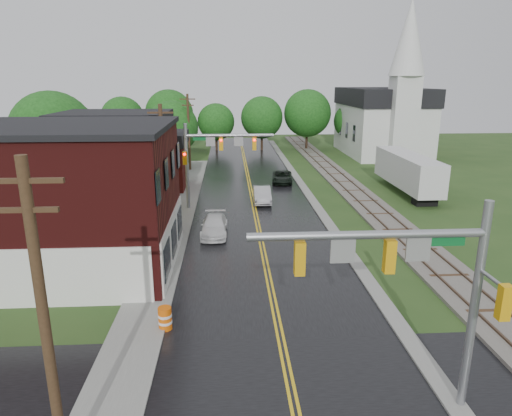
{
  "coord_description": "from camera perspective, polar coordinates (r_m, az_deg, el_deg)",
  "views": [
    {
      "loc": [
        -2.07,
        -10.58,
        10.66
      ],
      "look_at": [
        -0.58,
        14.61,
        3.5
      ],
      "focal_mm": 32.0,
      "sensor_mm": 36.0,
      "label": 1
    }
  ],
  "objects": [
    {
      "name": "utility_pole_c",
      "position": [
        55.1,
        -8.41,
        9.49
      ],
      "size": [
        1.8,
        0.28,
        9.0
      ],
      "color": "#382616",
      "rests_on": "ground"
    },
    {
      "name": "church",
      "position": [
        68.16,
        15.82,
        11.21
      ],
      "size": [
        10.4,
        18.4,
        20.0
      ],
      "color": "silver",
      "rests_on": "ground"
    },
    {
      "name": "construction_barrel",
      "position": [
        20.97,
        -11.3,
        -13.39
      ],
      "size": [
        0.59,
        0.59,
        1.05
      ],
      "primitive_type": "cylinder",
      "rotation": [
        0.0,
        0.0,
        -0.01
      ],
      "color": "#D75609",
      "rests_on": "ground"
    },
    {
      "name": "utility_pole_a",
      "position": [
        13.02,
        -24.93,
        -12.91
      ],
      "size": [
        1.8,
        0.28,
        9.0
      ],
      "color": "#382616",
      "rests_on": "ground"
    },
    {
      "name": "yellow_house",
      "position": [
        38.38,
        -16.81,
        3.96
      ],
      "size": [
        8.0,
        7.0,
        6.4
      ],
      "primitive_type": "cube",
      "color": "tan",
      "rests_on": "ground"
    },
    {
      "name": "tree_left_b",
      "position": [
        45.58,
        -23.88,
        8.29
      ],
      "size": [
        7.6,
        7.6,
        9.69
      ],
      "color": "black",
      "rests_on": "ground"
    },
    {
      "name": "traffic_signal_near",
      "position": [
        14.87,
        18.95,
        -7.57
      ],
      "size": [
        7.34,
        0.3,
        7.2
      ],
      "color": "gray",
      "rests_on": "ground"
    },
    {
      "name": "brick_building",
      "position": [
        28.37,
        -24.82,
        1.09
      ],
      "size": [
        14.3,
        10.3,
        8.3
      ],
      "color": "#48100F",
      "rests_on": "ground"
    },
    {
      "name": "darkred_building",
      "position": [
        47.03,
        -13.09,
        5.07
      ],
      "size": [
        7.0,
        6.0,
        4.4
      ],
      "primitive_type": "cube",
      "color": "#3F0F0C",
      "rests_on": "ground"
    },
    {
      "name": "pickup_white",
      "position": [
        32.33,
        -5.23,
        -2.27
      ],
      "size": [
        1.9,
        4.47,
        1.29
      ],
      "primitive_type": "imported",
      "rotation": [
        0.0,
        0.0,
        -0.02
      ],
      "color": "silver",
      "rests_on": "ground"
    },
    {
      "name": "railroad",
      "position": [
        48.31,
        11.18,
        2.92
      ],
      "size": [
        3.2,
        80.0,
        0.3
      ],
      "color": "#59544C",
      "rests_on": "ground"
    },
    {
      "name": "cross_road",
      "position": [
        16.62,
        5.0,
        -24.14
      ],
      "size": [
        60.0,
        9.0,
        0.02
      ],
      "primitive_type": "cube",
      "color": "black",
      "rests_on": "ground"
    },
    {
      "name": "sedan_silver",
      "position": [
        40.65,
        0.76,
        1.66
      ],
      "size": [
        1.51,
        4.25,
        1.4
      ],
      "primitive_type": "imported",
      "rotation": [
        0.0,
        0.0,
        -0.01
      ],
      "color": "#ACABB0",
      "rests_on": "ground"
    },
    {
      "name": "traffic_signal_far",
      "position": [
        38.03,
        -5.5,
        7.17
      ],
      "size": [
        7.34,
        0.43,
        7.2
      ],
      "color": "gray",
      "rests_on": "ground"
    },
    {
      "name": "curb_right",
      "position": [
        47.4,
        5.78,
        2.77
      ],
      "size": [
        0.8,
        70.0,
        0.12
      ],
      "primitive_type": "cube",
      "color": "gray",
      "rests_on": "ground"
    },
    {
      "name": "tree_left_c",
      "position": [
        52.19,
        -16.59,
        8.43
      ],
      "size": [
        6.0,
        6.0,
        7.65
      ],
      "color": "black",
      "rests_on": "ground"
    },
    {
      "name": "utility_pole_b",
      "position": [
        33.45,
        -11.51,
        5.3
      ],
      "size": [
        1.8,
        0.28,
        9.0
      ],
      "color": "#382616",
      "rests_on": "ground"
    },
    {
      "name": "suv_dark",
      "position": [
        48.44,
        3.3,
        3.86
      ],
      "size": [
        2.53,
        4.64,
        1.23
      ],
      "primitive_type": "imported",
      "rotation": [
        0.0,
        0.0,
        -0.11
      ],
      "color": "black",
      "rests_on": "ground"
    },
    {
      "name": "tree_left_e",
      "position": [
        57.18,
        -10.32,
        9.73
      ],
      "size": [
        6.4,
        6.4,
        8.16
      ],
      "color": "black",
      "rests_on": "ground"
    },
    {
      "name": "main_road",
      "position": [
        42.0,
        -0.45,
        1.14
      ],
      "size": [
        10.0,
        90.0,
        0.02
      ],
      "primitive_type": "cube",
      "color": "black",
      "rests_on": "ground"
    },
    {
      "name": "sidewalk_left",
      "position": [
        37.37,
        -9.59,
        -0.96
      ],
      "size": [
        2.4,
        50.0,
        0.12
      ],
      "primitive_type": "cube",
      "color": "gray",
      "rests_on": "ground"
    },
    {
      "name": "semi_trailer",
      "position": [
        46.04,
        18.46,
        4.48
      ],
      "size": [
        2.56,
        11.73,
        3.73
      ],
      "color": "black",
      "rests_on": "ground"
    }
  ]
}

